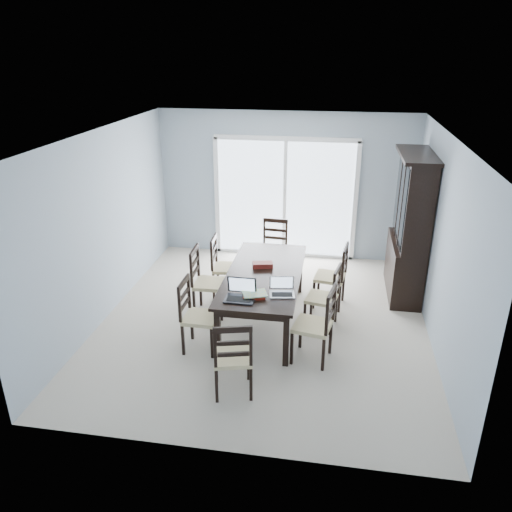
# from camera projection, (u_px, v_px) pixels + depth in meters

# --- Properties ---
(floor) EXTENTS (5.00, 5.00, 0.00)m
(floor) POSITION_uv_depth(u_px,v_px,m) (264.00, 321.00, 7.07)
(floor) COLOR beige
(floor) RESTS_ON ground
(ceiling) EXTENTS (5.00, 5.00, 0.00)m
(ceiling) POSITION_uv_depth(u_px,v_px,m) (265.00, 135.00, 6.05)
(ceiling) COLOR white
(ceiling) RESTS_ON back_wall
(back_wall) EXTENTS (4.50, 0.02, 2.60)m
(back_wall) POSITION_uv_depth(u_px,v_px,m) (285.00, 186.00, 8.83)
(back_wall) COLOR #93A2B0
(back_wall) RESTS_ON floor
(wall_left) EXTENTS (0.02, 5.00, 2.60)m
(wall_left) POSITION_uv_depth(u_px,v_px,m) (104.00, 226.00, 6.90)
(wall_left) COLOR #93A2B0
(wall_left) RESTS_ON floor
(wall_right) EXTENTS (0.02, 5.00, 2.60)m
(wall_right) POSITION_uv_depth(u_px,v_px,m) (442.00, 245.00, 6.22)
(wall_right) COLOR #93A2B0
(wall_right) RESTS_ON floor
(balcony) EXTENTS (4.50, 2.00, 0.10)m
(balcony) POSITION_uv_depth(u_px,v_px,m) (289.00, 238.00, 10.27)
(balcony) COLOR gray
(balcony) RESTS_ON ground
(railing) EXTENTS (4.50, 0.06, 1.10)m
(railing) POSITION_uv_depth(u_px,v_px,m) (294.00, 196.00, 10.94)
(railing) COLOR #99999E
(railing) RESTS_ON balcony
(dining_table) EXTENTS (1.00, 2.20, 0.75)m
(dining_table) POSITION_uv_depth(u_px,v_px,m) (264.00, 278.00, 6.81)
(dining_table) COLOR black
(dining_table) RESTS_ON floor
(china_hutch) EXTENTS (0.50, 1.38, 2.20)m
(china_hutch) POSITION_uv_depth(u_px,v_px,m) (410.00, 228.00, 7.48)
(china_hutch) COLOR black
(china_hutch) RESTS_ON floor
(sliding_door) EXTENTS (2.52, 0.05, 2.18)m
(sliding_door) POSITION_uv_depth(u_px,v_px,m) (285.00, 198.00, 8.90)
(sliding_door) COLOR silver
(sliding_door) RESTS_ON floor
(chair_left_near) EXTENTS (0.43, 0.42, 1.10)m
(chair_left_near) POSITION_uv_depth(u_px,v_px,m) (193.00, 308.00, 6.23)
(chair_left_near) COLOR black
(chair_left_near) RESTS_ON floor
(chair_left_mid) EXTENTS (0.46, 0.45, 1.15)m
(chair_left_mid) POSITION_uv_depth(u_px,v_px,m) (203.00, 274.00, 7.07)
(chair_left_mid) COLOR black
(chair_left_mid) RESTS_ON floor
(chair_left_far) EXTENTS (0.45, 0.43, 1.09)m
(chair_left_far) POSITION_uv_depth(u_px,v_px,m) (221.00, 260.00, 7.62)
(chair_left_far) COLOR black
(chair_left_far) RESTS_ON floor
(chair_right_near) EXTENTS (0.52, 0.51, 1.15)m
(chair_right_near) POSITION_uv_depth(u_px,v_px,m) (321.00, 317.00, 5.96)
(chair_right_near) COLOR black
(chair_right_near) RESTS_ON floor
(chair_right_mid) EXTENTS (0.47, 0.46, 1.05)m
(chair_right_mid) POSITION_uv_depth(u_px,v_px,m) (329.00, 291.00, 6.71)
(chair_right_mid) COLOR black
(chair_right_mid) RESTS_ON floor
(chair_right_far) EXTENTS (0.49, 0.48, 1.12)m
(chair_right_far) POSITION_uv_depth(u_px,v_px,m) (337.00, 269.00, 7.27)
(chair_right_far) COLOR black
(chair_right_far) RESTS_ON floor
(chair_end_near) EXTENTS (0.50, 0.51, 1.10)m
(chair_end_near) POSITION_uv_depth(u_px,v_px,m) (233.00, 351.00, 5.34)
(chair_end_near) COLOR black
(chair_end_near) RESTS_ON floor
(chair_end_far) EXTENTS (0.45, 0.46, 1.12)m
(chair_end_far) POSITION_uv_depth(u_px,v_px,m) (274.00, 242.00, 8.28)
(chair_end_far) COLOR black
(chair_end_far) RESTS_ON floor
(laptop_dark) EXTENTS (0.37, 0.26, 0.25)m
(laptop_dark) POSITION_uv_depth(u_px,v_px,m) (240.00, 295.00, 6.03)
(laptop_dark) COLOR black
(laptop_dark) RESTS_ON dining_table
(laptop_silver) EXTENTS (0.34, 0.26, 0.21)m
(laptop_silver) POSITION_uv_depth(u_px,v_px,m) (282.00, 291.00, 6.15)
(laptop_silver) COLOR #B5B5B7
(laptop_silver) RESTS_ON dining_table
(book_stack) EXTENTS (0.35, 0.31, 0.05)m
(book_stack) POSITION_uv_depth(u_px,v_px,m) (254.00, 295.00, 6.13)
(book_stack) COLOR maroon
(book_stack) RESTS_ON dining_table
(cell_phone) EXTENTS (0.11, 0.07, 0.01)m
(cell_phone) POSITION_uv_depth(u_px,v_px,m) (251.00, 300.00, 6.03)
(cell_phone) COLOR black
(cell_phone) RESTS_ON dining_table
(game_box) EXTENTS (0.30, 0.20, 0.07)m
(game_box) POSITION_uv_depth(u_px,v_px,m) (263.00, 265.00, 6.94)
(game_box) COLOR #531410
(game_box) RESTS_ON dining_table
(hot_tub) EXTENTS (1.72, 1.55, 0.86)m
(hot_tub) POSITION_uv_depth(u_px,v_px,m) (274.00, 215.00, 10.14)
(hot_tub) COLOR brown
(hot_tub) RESTS_ON balcony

